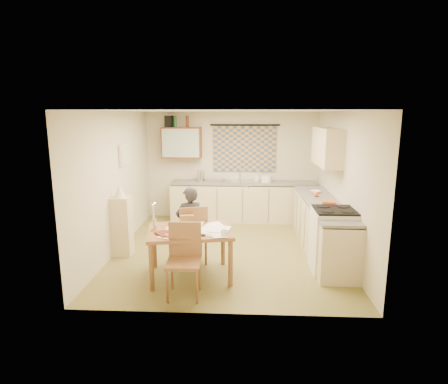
# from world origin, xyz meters

# --- Properties ---
(floor) EXTENTS (4.00, 4.50, 0.02)m
(floor) POSITION_xyz_m (0.00, 0.00, -0.01)
(floor) COLOR olive
(floor) RESTS_ON ground
(ceiling) EXTENTS (4.00, 4.50, 0.02)m
(ceiling) POSITION_xyz_m (0.00, 0.00, 2.51)
(ceiling) COLOR white
(ceiling) RESTS_ON floor
(wall_back) EXTENTS (4.00, 0.02, 2.50)m
(wall_back) POSITION_xyz_m (0.00, 2.26, 1.25)
(wall_back) COLOR beige
(wall_back) RESTS_ON floor
(wall_front) EXTENTS (4.00, 0.02, 2.50)m
(wall_front) POSITION_xyz_m (0.00, -2.26, 1.25)
(wall_front) COLOR beige
(wall_front) RESTS_ON floor
(wall_left) EXTENTS (0.02, 4.50, 2.50)m
(wall_left) POSITION_xyz_m (-2.01, 0.00, 1.25)
(wall_left) COLOR beige
(wall_left) RESTS_ON floor
(wall_right) EXTENTS (0.02, 4.50, 2.50)m
(wall_right) POSITION_xyz_m (2.01, 0.00, 1.25)
(wall_right) COLOR beige
(wall_right) RESTS_ON floor
(window_blind) EXTENTS (1.45, 0.03, 1.05)m
(window_blind) POSITION_xyz_m (0.30, 2.22, 1.65)
(window_blind) COLOR #344E6F
(window_blind) RESTS_ON wall_back
(curtain_rod) EXTENTS (1.60, 0.04, 0.04)m
(curtain_rod) POSITION_xyz_m (0.30, 2.20, 2.20)
(curtain_rod) COLOR black
(curtain_rod) RESTS_ON wall_back
(wall_cabinet) EXTENTS (0.90, 0.34, 0.70)m
(wall_cabinet) POSITION_xyz_m (-1.15, 2.08, 1.80)
(wall_cabinet) COLOR #572617
(wall_cabinet) RESTS_ON wall_back
(wall_cabinet_glass) EXTENTS (0.84, 0.02, 0.64)m
(wall_cabinet_glass) POSITION_xyz_m (-1.15, 1.91, 1.80)
(wall_cabinet_glass) COLOR #99B2A5
(wall_cabinet_glass) RESTS_ON wall_back
(upper_cabinet_right) EXTENTS (0.34, 1.30, 0.70)m
(upper_cabinet_right) POSITION_xyz_m (1.83, 0.55, 1.85)
(upper_cabinet_right) COLOR #C8B585
(upper_cabinet_right) RESTS_ON wall_right
(framed_print) EXTENTS (0.04, 0.50, 0.40)m
(framed_print) POSITION_xyz_m (-1.97, 0.40, 1.70)
(framed_print) COLOR beige
(framed_print) RESTS_ON wall_left
(print_canvas) EXTENTS (0.01, 0.42, 0.32)m
(print_canvas) POSITION_xyz_m (-1.95, 0.40, 1.70)
(print_canvas) COLOR white
(print_canvas) RESTS_ON wall_left
(counter_back) EXTENTS (3.30, 0.62, 0.92)m
(counter_back) POSITION_xyz_m (0.27, 1.95, 0.45)
(counter_back) COLOR #C8B585
(counter_back) RESTS_ON floor
(counter_right) EXTENTS (0.62, 2.95, 0.92)m
(counter_right) POSITION_xyz_m (1.70, 0.05, 0.45)
(counter_right) COLOR #C8B585
(counter_right) RESTS_ON floor
(stove) EXTENTS (0.65, 0.65, 1.01)m
(stove) POSITION_xyz_m (1.70, -0.83, 0.50)
(stove) COLOR white
(stove) RESTS_ON floor
(sink) EXTENTS (0.68, 0.62, 0.10)m
(sink) POSITION_xyz_m (0.23, 1.95, 0.88)
(sink) COLOR silver
(sink) RESTS_ON counter_back
(tap) EXTENTS (0.04, 0.04, 0.28)m
(tap) POSITION_xyz_m (0.20, 2.13, 1.06)
(tap) COLOR silver
(tap) RESTS_ON counter_back
(dish_rack) EXTENTS (0.41, 0.38, 0.06)m
(dish_rack) POSITION_xyz_m (-0.35, 1.95, 0.95)
(dish_rack) COLOR silver
(dish_rack) RESTS_ON counter_back
(kettle) EXTENTS (0.24, 0.24, 0.24)m
(kettle) POSITION_xyz_m (-0.71, 1.95, 1.04)
(kettle) COLOR silver
(kettle) RESTS_ON counter_back
(mixing_bowl) EXTENTS (0.27, 0.27, 0.16)m
(mixing_bowl) POSITION_xyz_m (0.81, 1.95, 1.00)
(mixing_bowl) COLOR white
(mixing_bowl) RESTS_ON counter_back
(soap_bottle) EXTENTS (0.14, 0.14, 0.18)m
(soap_bottle) POSITION_xyz_m (0.58, 2.00, 1.01)
(soap_bottle) COLOR white
(soap_bottle) RESTS_ON counter_back
(bowl) EXTENTS (0.32, 0.32, 0.05)m
(bowl) POSITION_xyz_m (1.70, 0.79, 0.94)
(bowl) COLOR white
(bowl) RESTS_ON counter_right
(orange_bag) EXTENTS (0.25, 0.21, 0.12)m
(orange_bag) POSITION_xyz_m (1.70, -0.44, 0.98)
(orange_bag) COLOR #C85727
(orange_bag) RESTS_ON counter_right
(fruit_orange) EXTENTS (0.10, 0.10, 0.10)m
(fruit_orange) POSITION_xyz_m (1.65, 0.44, 0.97)
(fruit_orange) COLOR #C85727
(fruit_orange) RESTS_ON counter_right
(speaker) EXTENTS (0.17, 0.21, 0.26)m
(speaker) POSITION_xyz_m (-1.43, 2.08, 2.28)
(speaker) COLOR black
(speaker) RESTS_ON wall_cabinet
(bottle_green) EXTENTS (0.08, 0.08, 0.26)m
(bottle_green) POSITION_xyz_m (-1.29, 2.08, 2.28)
(bottle_green) COLOR #195926
(bottle_green) RESTS_ON wall_cabinet
(bottle_brown) EXTENTS (0.07, 0.07, 0.26)m
(bottle_brown) POSITION_xyz_m (-1.01, 2.08, 2.28)
(bottle_brown) COLOR #572617
(bottle_brown) RESTS_ON wall_cabinet
(dining_table) EXTENTS (1.39, 1.15, 0.75)m
(dining_table) POSITION_xyz_m (-0.52, -1.18, 0.38)
(dining_table) COLOR brown
(dining_table) RESTS_ON floor
(chair_far) EXTENTS (0.57, 0.57, 1.00)m
(chair_far) POSITION_xyz_m (-0.57, -0.61, 0.31)
(chair_far) COLOR brown
(chair_far) RESTS_ON floor
(chair_near) EXTENTS (0.46, 0.46, 1.00)m
(chair_near) POSITION_xyz_m (-0.52, -1.80, 0.31)
(chair_near) COLOR brown
(chair_near) RESTS_ON floor
(person) EXTENTS (0.69, 0.64, 1.30)m
(person) POSITION_xyz_m (-0.60, -0.62, 0.65)
(person) COLOR black
(person) RESTS_ON floor
(shelf_stand) EXTENTS (0.32, 0.30, 1.05)m
(shelf_stand) POSITION_xyz_m (-1.84, -0.35, 0.52)
(shelf_stand) COLOR #C8B585
(shelf_stand) RESTS_ON floor
(lampshade) EXTENTS (0.20, 0.20, 0.22)m
(lampshade) POSITION_xyz_m (-1.84, -0.35, 1.16)
(lampshade) COLOR beige
(lampshade) RESTS_ON shelf_stand
(letter_rack) EXTENTS (0.23, 0.13, 0.16)m
(letter_rack) POSITION_xyz_m (-0.60, -0.95, 0.83)
(letter_rack) COLOR brown
(letter_rack) RESTS_ON dining_table
(mug) EXTENTS (0.11, 0.11, 0.09)m
(mug) POSITION_xyz_m (0.02, -1.46, 0.79)
(mug) COLOR white
(mug) RESTS_ON dining_table
(magazine) EXTENTS (0.47, 0.47, 0.03)m
(magazine) POSITION_xyz_m (-0.93, -1.50, 0.76)
(magazine) COLOR maroon
(magazine) RESTS_ON dining_table
(book) EXTENTS (0.31, 0.34, 0.02)m
(book) POSITION_xyz_m (-0.89, -1.33, 0.76)
(book) COLOR #C85727
(book) RESTS_ON dining_table
(orange_box) EXTENTS (0.13, 0.10, 0.04)m
(orange_box) POSITION_xyz_m (-0.76, -1.55, 0.77)
(orange_box) COLOR #C85727
(orange_box) RESTS_ON dining_table
(eyeglasses) EXTENTS (0.13, 0.05, 0.02)m
(eyeglasses) POSITION_xyz_m (-0.32, -1.47, 0.76)
(eyeglasses) COLOR black
(eyeglasses) RESTS_ON dining_table
(candle_holder) EXTENTS (0.06, 0.06, 0.18)m
(candle_holder) POSITION_xyz_m (-1.05, -1.20, 0.84)
(candle_holder) COLOR silver
(candle_holder) RESTS_ON dining_table
(candle) EXTENTS (0.03, 0.03, 0.22)m
(candle) POSITION_xyz_m (-1.05, -1.25, 1.04)
(candle) COLOR white
(candle) RESTS_ON dining_table
(candle_flame) EXTENTS (0.02, 0.02, 0.02)m
(candle_flame) POSITION_xyz_m (-1.03, -1.21, 1.16)
(candle_flame) COLOR #FFCC66
(candle_flame) RESTS_ON dining_table
(papers) EXTENTS (1.04, 0.96, 0.02)m
(papers) POSITION_xyz_m (-0.35, -1.20, 0.76)
(papers) COLOR white
(papers) RESTS_ON dining_table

